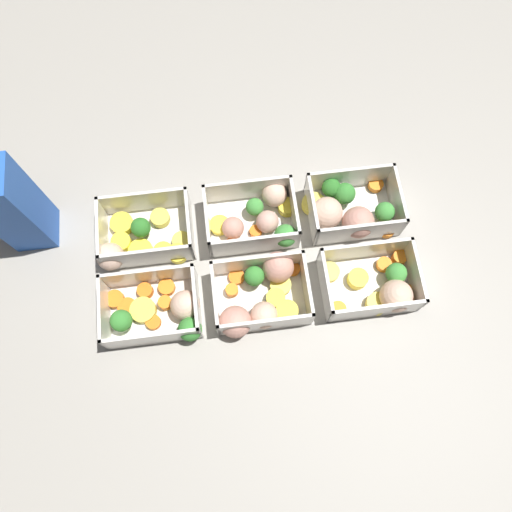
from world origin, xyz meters
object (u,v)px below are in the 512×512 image
at_px(container_near_left, 159,310).
at_px(juice_carton, 12,206).
at_px(container_near_center, 261,296).
at_px(container_far_right, 348,210).
at_px(container_far_left, 140,238).
at_px(container_far_center, 258,218).
at_px(container_near_right, 378,286).

distance_m(container_near_left, juice_carton, 0.26).
xyz_separation_m(container_near_center, container_far_right, (0.16, 0.12, 0.00)).
bearing_deg(container_far_right, juice_carton, 175.75).
distance_m(container_far_left, container_far_right, 0.34).
bearing_deg(container_near_center, container_far_center, 84.40).
distance_m(container_near_center, juice_carton, 0.39).
bearing_deg(container_near_right, container_far_left, 160.74).
bearing_deg(container_far_center, container_far_right, -2.39).
height_order(container_far_left, juice_carton, juice_carton).
bearing_deg(juice_carton, container_far_left, -13.85).
distance_m(container_near_left, container_far_center, 0.21).
bearing_deg(container_far_right, container_near_left, -158.13).
relative_size(container_far_center, container_far_right, 1.03).
relative_size(container_near_center, juice_carton, 0.74).
bearing_deg(container_near_center, container_near_left, -179.22).
distance_m(container_far_center, container_far_right, 0.15).
distance_m(container_near_center, container_far_center, 0.13).
bearing_deg(container_far_right, container_far_left, -179.33).
bearing_deg(container_far_right, container_near_center, -141.84).
distance_m(container_near_left, container_near_right, 0.34).
bearing_deg(juice_carton, container_near_left, -40.62).
relative_size(container_far_left, container_far_center, 1.02).
xyz_separation_m(container_far_left, container_far_center, (0.19, 0.01, 0.00)).
bearing_deg(container_far_center, container_near_center, -95.60).
distance_m(container_far_left, container_far_center, 0.19).
relative_size(container_near_left, container_far_right, 1.00).
bearing_deg(container_far_left, container_near_center, -33.84).
xyz_separation_m(container_far_center, container_far_right, (0.15, -0.01, 0.00)).
bearing_deg(container_far_right, container_near_right, -79.58).
distance_m(container_far_left, juice_carton, 0.19).
bearing_deg(container_near_left, container_near_center, 0.78).
xyz_separation_m(container_near_center, container_far_left, (-0.18, 0.12, -0.00)).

